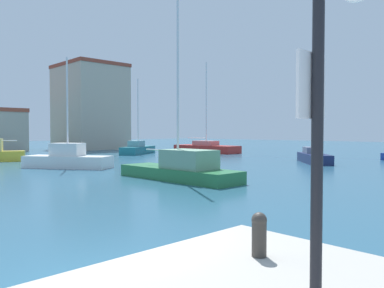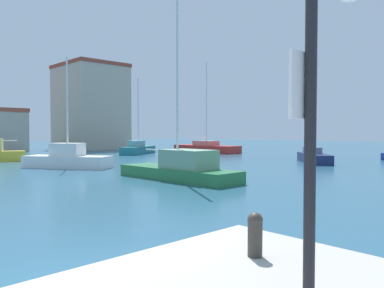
% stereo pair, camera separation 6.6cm
% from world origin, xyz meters
% --- Properties ---
extents(water, '(160.00, 160.00, 0.00)m').
position_xyz_m(water, '(15.00, 20.00, 0.00)').
color(water, '#285670').
rests_on(water, ground).
extents(lamppost, '(1.77, 0.33, 4.32)m').
position_xyz_m(lamppost, '(-0.23, -3.90, 3.67)').
color(lamppost, black).
rests_on(lamppost, pier_quay).
extents(mooring_bollard, '(0.21, 0.21, 0.60)m').
position_xyz_m(mooring_bollard, '(1.01, -2.41, 1.24)').
color(mooring_bollard, '#38332D').
rests_on(mooring_bollard, pier_quay).
extents(sailboat_navy_far_right, '(5.25, 4.95, 6.81)m').
position_xyz_m(sailboat_navy_far_right, '(25.95, 10.37, 0.50)').
color(sailboat_navy_far_right, '#19234C').
rests_on(sailboat_navy_far_right, water).
extents(sailboat_teal_behind_lamppost, '(6.23, 4.79, 8.68)m').
position_xyz_m(sailboat_teal_behind_lamppost, '(22.62, 30.55, 0.59)').
color(sailboat_teal_behind_lamppost, '#1E707A').
rests_on(sailboat_teal_behind_lamppost, water).
extents(sailboat_white_distant_north, '(5.03, 6.27, 7.86)m').
position_xyz_m(sailboat_white_distant_north, '(9.17, 20.28, 0.64)').
color(sailboat_white_distant_north, white).
rests_on(sailboat_white_distant_north, water).
extents(sailboat_red_distant_east, '(3.00, 8.94, 11.09)m').
position_xyz_m(sailboat_red_distant_east, '(30.49, 27.24, 0.57)').
color(sailboat_red_distant_east, '#B22823').
rests_on(sailboat_red_distant_east, water).
extents(sailboat_green_center_channel, '(2.28, 7.66, 10.67)m').
position_xyz_m(sailboat_green_center_channel, '(10.45, 9.61, 0.64)').
color(sailboat_green_center_channel, '#28703D').
rests_on(sailboat_green_center_channel, water).
extents(harbor_office, '(8.12, 9.97, 12.48)m').
position_xyz_m(harbor_office, '(25.17, 46.20, 6.25)').
color(harbor_office, '#B2A893').
rests_on(harbor_office, ground).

